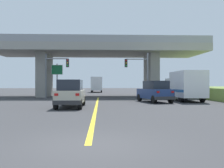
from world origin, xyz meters
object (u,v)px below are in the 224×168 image
object	(u,v)px
traffic_signal_farside	(54,70)
traffic_signal_nearside	(140,70)
suv_lead	(71,94)
highway_sign	(57,73)
box_truck	(185,86)
semi_truck_distant	(97,84)
suv_crossing	(155,92)

from	to	relation	value
traffic_signal_farside	traffic_signal_nearside	bearing A→B (deg)	4.67
suv_lead	highway_sign	distance (m)	15.61
box_truck	semi_truck_distant	bearing A→B (deg)	107.94
semi_truck_distant	traffic_signal_nearside	bearing A→B (deg)	-77.50
suv_lead	traffic_signal_farside	world-z (taller)	traffic_signal_farside
suv_lead	traffic_signal_farside	size ratio (longest dim) A/B	0.90
suv_lead	box_truck	bearing A→B (deg)	32.03
semi_truck_distant	suv_crossing	bearing A→B (deg)	-78.93
suv_crossing	traffic_signal_nearside	distance (m)	6.44
suv_crossing	box_truck	bearing A→B (deg)	11.56
suv_crossing	traffic_signal_farside	bearing A→B (deg)	140.53
box_truck	semi_truck_distant	world-z (taller)	semi_truck_distant
box_truck	highway_sign	bearing A→B (deg)	149.79
traffic_signal_farside	highway_sign	bearing A→B (deg)	95.79
traffic_signal_nearside	traffic_signal_farside	world-z (taller)	traffic_signal_nearside
box_truck	traffic_signal_nearside	size ratio (longest dim) A/B	1.27
box_truck	traffic_signal_nearside	distance (m)	6.18
suv_crossing	semi_truck_distant	xyz separation A→B (m)	(-6.01, 30.71, 0.67)
highway_sign	semi_truck_distant	xyz separation A→B (m)	(4.87, 20.81, -1.52)
traffic_signal_farside	box_truck	bearing A→B (deg)	-14.54
box_truck	suv_lead	bearing A→B (deg)	-147.97
suv_lead	traffic_signal_nearside	size ratio (longest dim) A/B	0.86
box_truck	semi_truck_distant	distance (m)	30.62
suv_crossing	semi_truck_distant	distance (m)	31.30
highway_sign	semi_truck_distant	bearing A→B (deg)	76.83
box_truck	traffic_signal_farside	distance (m)	14.38
suv_lead	suv_crossing	distance (m)	8.92
suv_crossing	traffic_signal_nearside	xyz separation A→B (m)	(-0.52, 5.96, 2.38)
traffic_signal_nearside	semi_truck_distant	world-z (taller)	traffic_signal_nearside
suv_lead	box_truck	xyz separation A→B (m)	(10.72, 6.71, 0.56)
suv_crossing	traffic_signal_farside	xyz separation A→B (m)	(-10.39, 5.16, 2.28)
traffic_signal_nearside	semi_truck_distant	xyz separation A→B (m)	(-5.49, 24.74, -1.71)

